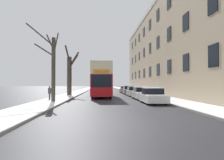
# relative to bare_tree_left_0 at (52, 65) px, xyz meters

# --- Properties ---
(ground_plane) EXTENTS (320.00, 320.00, 0.00)m
(ground_plane) POSITION_rel_bare_tree_left_0_xyz_m (5.84, -10.19, -3.62)
(ground_plane) COLOR #28282D
(sidewalk_left) EXTENTS (2.94, 130.00, 0.16)m
(sidewalk_left) POSITION_rel_bare_tree_left_0_xyz_m (-0.27, 42.81, -3.54)
(sidewalk_left) COLOR gray
(sidewalk_left) RESTS_ON ground
(sidewalk_right) EXTENTS (2.94, 130.00, 0.16)m
(sidewalk_right) POSITION_rel_bare_tree_left_0_xyz_m (11.95, 42.81, -3.54)
(sidewalk_right) COLOR gray
(sidewalk_right) RESTS_ON ground
(terrace_facade_right) EXTENTS (9.10, 51.63, 15.85)m
(terrace_facade_right) POSITION_rel_bare_tree_left_0_xyz_m (17.91, 16.15, 4.31)
(terrace_facade_right) COLOR tan
(terrace_facade_right) RESTS_ON ground
(bare_tree_left_0) EXTENTS (2.91, 2.33, 7.65)m
(bare_tree_left_0) POSITION_rel_bare_tree_left_0_xyz_m (0.00, 0.00, 0.00)
(bare_tree_left_0) COLOR #423A30
(bare_tree_left_0) RESTS_ON ground
(bare_tree_left_1) EXTENTS (1.99, 3.19, 7.38)m
(bare_tree_left_1) POSITION_rel_bare_tree_left_0_xyz_m (-0.07, 10.91, -0.30)
(bare_tree_left_1) COLOR #423A30
(bare_tree_left_1) RESTS_ON ground
(double_decker_bus) EXTENTS (2.59, 10.16, 4.46)m
(double_decker_bus) POSITION_rel_bare_tree_left_0_xyz_m (4.67, 8.39, -1.10)
(double_decker_bus) COLOR red
(double_decker_bus) RESTS_ON ground
(parked_car_0) EXTENTS (1.87, 3.99, 1.47)m
(parked_car_0) POSITION_rel_bare_tree_left_0_xyz_m (9.39, -0.99, -2.94)
(parked_car_0) COLOR silver
(parked_car_0) RESTS_ON ground
(parked_car_1) EXTENTS (1.86, 4.43, 1.47)m
(parked_car_1) POSITION_rel_bare_tree_left_0_xyz_m (9.39, 4.11, -2.94)
(parked_car_1) COLOR silver
(parked_car_1) RESTS_ON ground
(parked_car_2) EXTENTS (1.74, 4.14, 1.44)m
(parked_car_2) POSITION_rel_bare_tree_left_0_xyz_m (9.39, 10.14, -2.95)
(parked_car_2) COLOR silver
(parked_car_2) RESTS_ON ground
(parked_car_3) EXTENTS (1.76, 4.19, 1.51)m
(parked_car_3) POSITION_rel_bare_tree_left_0_xyz_m (9.39, 15.48, -2.92)
(parked_car_3) COLOR #474C56
(parked_car_3) RESTS_ON ground
(parked_car_4) EXTENTS (1.76, 4.51, 1.39)m
(parked_car_4) POSITION_rel_bare_tree_left_0_xyz_m (9.39, 20.96, -2.97)
(parked_car_4) COLOR maroon
(parked_car_4) RESTS_ON ground
(oncoming_van) EXTENTS (2.10, 5.60, 2.17)m
(oncoming_van) POSITION_rel_bare_tree_left_0_xyz_m (3.71, 22.89, -2.43)
(oncoming_van) COLOR #9EA3AD
(oncoming_van) RESTS_ON ground
(pedestrian_left_sidewalk) EXTENTS (0.34, 0.34, 1.57)m
(pedestrian_left_sidewalk) POSITION_rel_bare_tree_left_0_xyz_m (-0.93, 2.73, -2.75)
(pedestrian_left_sidewalk) COLOR navy
(pedestrian_left_sidewalk) RESTS_ON ground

